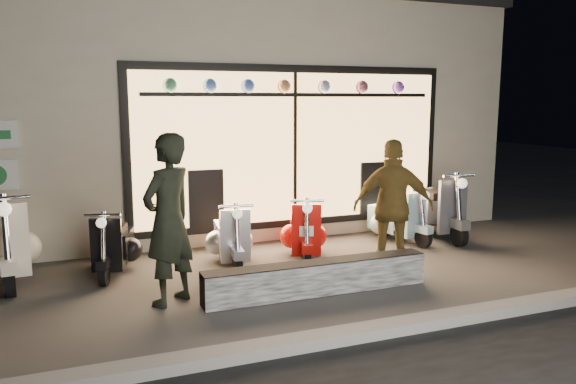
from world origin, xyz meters
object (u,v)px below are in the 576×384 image
graffiti_barrier (317,278)px  woman (393,207)px  scooter_silver (230,237)px  man (168,220)px  scooter_red (304,232)px

graffiti_barrier → woman: woman is taller
scooter_silver → woman: bearing=-26.0°
scooter_silver → man: man is taller
scooter_red → man: (-2.20, -1.27, 0.61)m
scooter_red → woman: size_ratio=0.71×
scooter_red → man: man is taller
graffiti_barrier → man: size_ratio=1.44×
graffiti_barrier → scooter_silver: (-0.62, 1.67, 0.17)m
man → woman: man is taller
scooter_red → woman: bearing=-36.7°
scooter_red → woman: (0.80, -1.17, 0.53)m
graffiti_barrier → scooter_red: size_ratio=2.18×
scooter_red → woman: woman is taller
scooter_red → woman: 1.52m
woman → graffiti_barrier: bearing=44.1°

